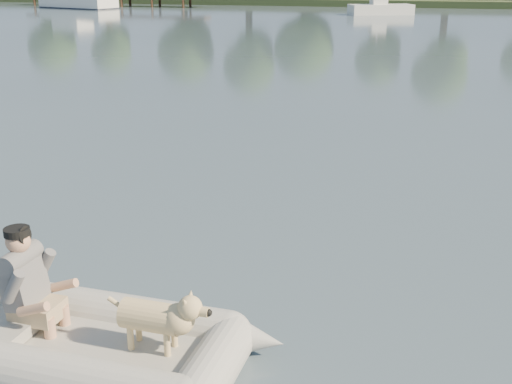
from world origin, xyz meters
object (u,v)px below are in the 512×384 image
(dock, at_px, (116,0))
(man, at_px, (25,277))
(dog, at_px, (152,321))
(motorboat, at_px, (381,2))
(dinghy, at_px, (87,307))

(dock, xyz_separation_m, man, (25.12, -52.29, 0.18))
(dog, xyz_separation_m, motorboat, (-1.61, 46.66, 0.48))
(man, bearing_deg, dinghy, -4.24)
(dock, distance_m, dinghy, 58.35)
(dog, height_order, motorboat, motorboat)
(dog, bearing_deg, dock, 118.83)
(dog, bearing_deg, dinghy, -175.43)
(dock, height_order, dog, dock)
(dinghy, height_order, motorboat, motorboat)
(dinghy, bearing_deg, man, 175.76)
(dinghy, distance_m, motorboat, 46.70)
(dock, xyz_separation_m, dinghy, (25.75, -52.36, 0.01))
(dinghy, xyz_separation_m, dog, (0.59, 0.03, -0.06))
(man, bearing_deg, dog, 0.00)
(dog, bearing_deg, motorboat, 94.10)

